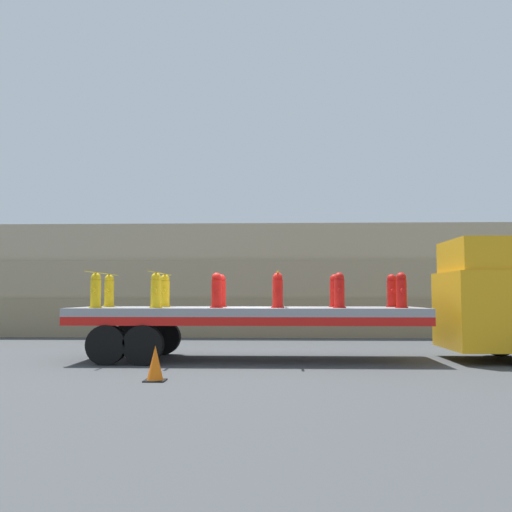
{
  "coord_description": "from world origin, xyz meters",
  "views": [
    {
      "loc": [
        0.69,
        -14.25,
        1.6
      ],
      "look_at": [
        0.19,
        0.0,
        2.58
      ],
      "focal_mm": 40.0,
      "sensor_mm": 36.0,
      "label": 1
    }
  ],
  "objects_px": {
    "fire_hydrant_red_near_3": "(278,291)",
    "fire_hydrant_red_far_4": "(335,291)",
    "fire_hydrant_red_near_2": "(217,291)",
    "fire_hydrant_red_far_5": "(392,291)",
    "fire_hydrant_yellow_near_0": "(96,291)",
    "fire_hydrant_yellow_near_1": "(156,291)",
    "flatbed_trailer": "(228,317)",
    "fire_hydrant_red_near_5": "(401,291)",
    "fire_hydrant_yellow_far_1": "(165,291)",
    "fire_hydrant_yellow_far_0": "(109,291)",
    "fire_hydrant_red_far_2": "(221,291)",
    "fire_hydrant_red_near_4": "(339,291)",
    "fire_hydrant_red_far_3": "(278,291)",
    "truck_cab": "(500,300)",
    "traffic_cone": "(155,364)"
  },
  "relations": [
    {
      "from": "fire_hydrant_red_near_3",
      "to": "fire_hydrant_red_near_4",
      "type": "relative_size",
      "value": 1.0
    },
    {
      "from": "fire_hydrant_yellow_near_1",
      "to": "fire_hydrant_red_far_5",
      "type": "height_order",
      "value": "same"
    },
    {
      "from": "fire_hydrant_red_near_2",
      "to": "fire_hydrant_red_far_5",
      "type": "bearing_deg",
      "value": 14.15
    },
    {
      "from": "fire_hydrant_red_near_2",
      "to": "fire_hydrant_red_far_5",
      "type": "height_order",
      "value": "same"
    },
    {
      "from": "fire_hydrant_yellow_far_1",
      "to": "fire_hydrant_red_near_4",
      "type": "distance_m",
      "value": 4.55
    },
    {
      "from": "fire_hydrant_red_near_2",
      "to": "fire_hydrant_yellow_near_0",
      "type": "bearing_deg",
      "value": 180.0
    },
    {
      "from": "fire_hydrant_red_far_2",
      "to": "fire_hydrant_red_far_3",
      "type": "height_order",
      "value": "same"
    },
    {
      "from": "fire_hydrant_red_far_2",
      "to": "fire_hydrant_red_near_3",
      "type": "height_order",
      "value": "same"
    },
    {
      "from": "flatbed_trailer",
      "to": "fire_hydrant_red_near_3",
      "type": "distance_m",
      "value": 1.51
    },
    {
      "from": "truck_cab",
      "to": "fire_hydrant_yellow_near_0",
      "type": "bearing_deg",
      "value": -176.78
    },
    {
      "from": "fire_hydrant_red_near_5",
      "to": "fire_hydrant_red_far_5",
      "type": "relative_size",
      "value": 1.0
    },
    {
      "from": "truck_cab",
      "to": "fire_hydrant_yellow_far_1",
      "type": "bearing_deg",
      "value": 176.21
    },
    {
      "from": "fire_hydrant_red_far_5",
      "to": "fire_hydrant_red_near_3",
      "type": "bearing_deg",
      "value": -159.28
    },
    {
      "from": "fire_hydrant_red_far_4",
      "to": "truck_cab",
      "type": "bearing_deg",
      "value": -7.94
    },
    {
      "from": "fire_hydrant_red_far_2",
      "to": "fire_hydrant_red_far_3",
      "type": "distance_m",
      "value": 1.47
    },
    {
      "from": "flatbed_trailer",
      "to": "fire_hydrant_yellow_near_1",
      "type": "relative_size",
      "value": 10.14
    },
    {
      "from": "flatbed_trailer",
      "to": "fire_hydrant_red_far_3",
      "type": "height_order",
      "value": "fire_hydrant_red_far_3"
    },
    {
      "from": "fire_hydrant_red_near_3",
      "to": "traffic_cone",
      "type": "height_order",
      "value": "fire_hydrant_red_near_3"
    },
    {
      "from": "fire_hydrant_yellow_near_1",
      "to": "truck_cab",
      "type": "bearing_deg",
      "value": 3.79
    },
    {
      "from": "truck_cab",
      "to": "fire_hydrant_red_far_4",
      "type": "distance_m",
      "value": 4.04
    },
    {
      "from": "fire_hydrant_yellow_near_0",
      "to": "fire_hydrant_yellow_near_1",
      "type": "xyz_separation_m",
      "value": [
        1.47,
        0.0,
        0.0
      ]
    },
    {
      "from": "fire_hydrant_yellow_near_1",
      "to": "fire_hydrant_red_near_2",
      "type": "distance_m",
      "value": 1.47
    },
    {
      "from": "flatbed_trailer",
      "to": "fire_hydrant_red_far_5",
      "type": "xyz_separation_m",
      "value": [
        4.19,
        0.56,
        0.65
      ]
    },
    {
      "from": "fire_hydrant_yellow_far_1",
      "to": "traffic_cone",
      "type": "xyz_separation_m",
      "value": [
        0.64,
        -4.13,
        -1.39
      ]
    },
    {
      "from": "fire_hydrant_yellow_far_1",
      "to": "fire_hydrant_red_near_3",
      "type": "xyz_separation_m",
      "value": [
        2.94,
        -1.11,
        0.0
      ]
    },
    {
      "from": "fire_hydrant_yellow_near_0",
      "to": "fire_hydrant_red_near_2",
      "type": "height_order",
      "value": "same"
    },
    {
      "from": "fire_hydrant_yellow_far_0",
      "to": "fire_hydrant_yellow_near_1",
      "type": "relative_size",
      "value": 1.0
    },
    {
      "from": "flatbed_trailer",
      "to": "fire_hydrant_red_near_2",
      "type": "bearing_deg",
      "value": -112.24
    },
    {
      "from": "fire_hydrant_red_near_2",
      "to": "fire_hydrant_red_far_5",
      "type": "relative_size",
      "value": 1.0
    },
    {
      "from": "fire_hydrant_yellow_near_1",
      "to": "fire_hydrant_red_near_4",
      "type": "height_order",
      "value": "same"
    },
    {
      "from": "fire_hydrant_red_near_4",
      "to": "flatbed_trailer",
      "type": "bearing_deg",
      "value": 168.42
    },
    {
      "from": "fire_hydrant_yellow_far_1",
      "to": "fire_hydrant_red_far_5",
      "type": "height_order",
      "value": "same"
    },
    {
      "from": "fire_hydrant_red_near_4",
      "to": "traffic_cone",
      "type": "xyz_separation_m",
      "value": [
        -3.78,
        -3.02,
        -1.39
      ]
    },
    {
      "from": "fire_hydrant_yellow_near_0",
      "to": "fire_hydrant_red_far_5",
      "type": "xyz_separation_m",
      "value": [
        7.36,
        1.11,
        0.0
      ]
    },
    {
      "from": "flatbed_trailer",
      "to": "fire_hydrant_red_near_5",
      "type": "relative_size",
      "value": 10.14
    },
    {
      "from": "fire_hydrant_yellow_far_1",
      "to": "fire_hydrant_red_far_2",
      "type": "height_order",
      "value": "same"
    },
    {
      "from": "truck_cab",
      "to": "fire_hydrant_yellow_near_0",
      "type": "height_order",
      "value": "truck_cab"
    },
    {
      "from": "flatbed_trailer",
      "to": "fire_hydrant_red_far_5",
      "type": "distance_m",
      "value": 4.28
    },
    {
      "from": "flatbed_trailer",
      "to": "fire_hydrant_red_near_4",
      "type": "xyz_separation_m",
      "value": [
        2.72,
        -0.56,
        0.65
      ]
    },
    {
      "from": "truck_cab",
      "to": "fire_hydrant_yellow_far_0",
      "type": "xyz_separation_m",
      "value": [
        -9.88,
        0.56,
        0.22
      ]
    },
    {
      "from": "fire_hydrant_red_near_4",
      "to": "fire_hydrant_yellow_far_1",
      "type": "bearing_deg",
      "value": 165.85
    },
    {
      "from": "flatbed_trailer",
      "to": "fire_hydrant_red_far_2",
      "type": "relative_size",
      "value": 10.14
    },
    {
      "from": "fire_hydrant_red_near_3",
      "to": "traffic_cone",
      "type": "xyz_separation_m",
      "value": [
        -2.3,
        -3.02,
        -1.39
      ]
    },
    {
      "from": "traffic_cone",
      "to": "fire_hydrant_red_far_5",
      "type": "bearing_deg",
      "value": 38.21
    },
    {
      "from": "fire_hydrant_yellow_far_1",
      "to": "fire_hydrant_red_near_2",
      "type": "relative_size",
      "value": 1.0
    },
    {
      "from": "fire_hydrant_red_far_4",
      "to": "fire_hydrant_red_near_3",
      "type": "bearing_deg",
      "value": -142.9
    },
    {
      "from": "fire_hydrant_red_near_3",
      "to": "fire_hydrant_red_far_4",
      "type": "distance_m",
      "value": 1.85
    },
    {
      "from": "truck_cab",
      "to": "fire_hydrant_red_far_3",
      "type": "xyz_separation_m",
      "value": [
        -5.47,
        0.56,
        0.22
      ]
    },
    {
      "from": "fire_hydrant_yellow_near_1",
      "to": "fire_hydrant_yellow_far_1",
      "type": "distance_m",
      "value": 1.11
    },
    {
      "from": "fire_hydrant_yellow_far_0",
      "to": "traffic_cone",
      "type": "xyz_separation_m",
      "value": [
        2.11,
        -4.13,
        -1.39
      ]
    }
  ]
}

